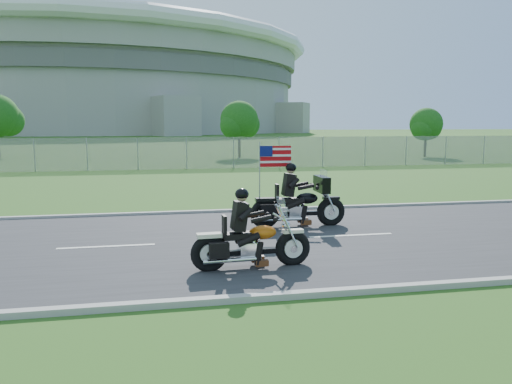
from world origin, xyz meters
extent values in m
plane|color=#224816|center=(0.00, 0.00, 0.00)|extent=(420.00, 420.00, 0.00)
cube|color=#28282B|center=(0.00, 0.00, 0.02)|extent=(120.00, 8.00, 0.04)
cube|color=#9E9B93|center=(0.00, 4.05, 0.05)|extent=(120.00, 0.18, 0.12)
cube|color=#9E9B93|center=(0.00, -4.05, 0.05)|extent=(120.00, 0.18, 0.12)
cube|color=gray|center=(-5.00, 20.00, 1.00)|extent=(60.00, 0.03, 2.00)
cylinder|color=#A3A099|center=(-20.00, 170.00, 10.00)|extent=(130.00, 130.00, 20.00)
cylinder|color=#605E5B|center=(-20.00, 170.00, 17.00)|extent=(132.00, 132.00, 4.00)
cylinder|color=#A3A099|center=(-20.00, 170.00, 23.00)|extent=(134.00, 134.00, 6.00)
torus|color=white|center=(-20.00, 170.00, 27.00)|extent=(140.40, 140.40, 4.40)
cylinder|color=#382316|center=(6.00, 30.00, 1.26)|extent=(0.22, 0.22, 2.52)
sphere|color=#1A4C14|center=(6.00, 30.00, 3.15)|extent=(3.20, 3.20, 3.20)
sphere|color=#1A4C14|center=(6.64, 30.48, 2.79)|extent=(2.40, 2.40, 2.40)
sphere|color=#1A4C14|center=(5.44, 29.60, 2.70)|extent=(2.24, 2.24, 2.24)
sphere|color=#1A4C14|center=(-13.28, 34.54, 3.10)|extent=(2.70, 2.70, 2.70)
cylinder|color=#382316|center=(22.00, 28.00, 1.12)|extent=(0.22, 0.22, 2.24)
sphere|color=#1A4C14|center=(22.00, 28.00, 2.80)|extent=(2.80, 2.80, 2.80)
sphere|color=#1A4C14|center=(22.56, 28.42, 2.48)|extent=(2.10, 2.10, 2.10)
sphere|color=#1A4C14|center=(21.51, 27.65, 2.40)|extent=(1.96, 1.96, 1.96)
torus|color=black|center=(1.85, -2.25, 0.38)|extent=(0.75, 0.22, 0.74)
torus|color=black|center=(0.15, -2.35, 0.38)|extent=(0.75, 0.22, 0.74)
ellipsoid|color=#C85C0E|center=(1.22, -2.29, 0.74)|extent=(0.58, 0.35, 0.28)
cube|color=black|center=(0.70, -2.32, 0.70)|extent=(0.56, 0.33, 0.12)
cube|color=black|center=(0.75, -2.31, 1.09)|extent=(0.26, 0.41, 0.55)
sphere|color=black|center=(0.80, -2.31, 1.51)|extent=(0.28, 0.28, 0.27)
cube|color=silver|center=(1.62, -2.26, 1.22)|extent=(0.07, 0.46, 0.40)
torus|color=black|center=(3.94, 1.37, 0.42)|extent=(0.82, 0.22, 0.82)
torus|color=black|center=(2.06, 1.41, 0.42)|extent=(0.82, 0.22, 0.82)
ellipsoid|color=black|center=(3.24, 1.39, 0.81)|extent=(0.63, 0.37, 0.31)
cube|color=black|center=(2.67, 1.40, 0.77)|extent=(0.61, 0.35, 0.13)
cube|color=black|center=(2.72, 1.40, 1.20)|extent=(0.28, 0.45, 0.61)
sphere|color=black|center=(2.78, 1.40, 1.67)|extent=(0.30, 0.30, 0.30)
cube|color=black|center=(3.66, 1.38, 1.20)|extent=(0.26, 0.89, 0.44)
cube|color=#B70C11|center=(2.40, 1.63, 1.97)|extent=(0.88, 0.04, 0.57)
camera|label=1|loc=(-0.77, -11.71, 2.87)|focal=35.00mm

